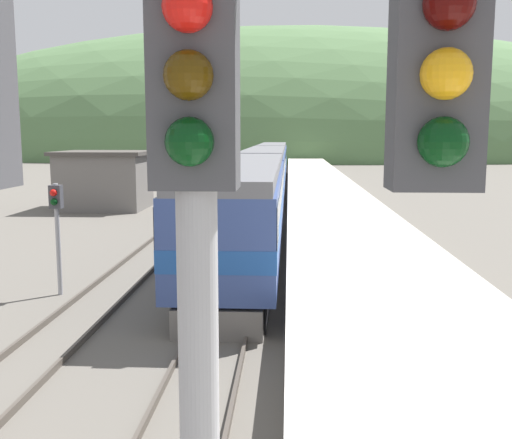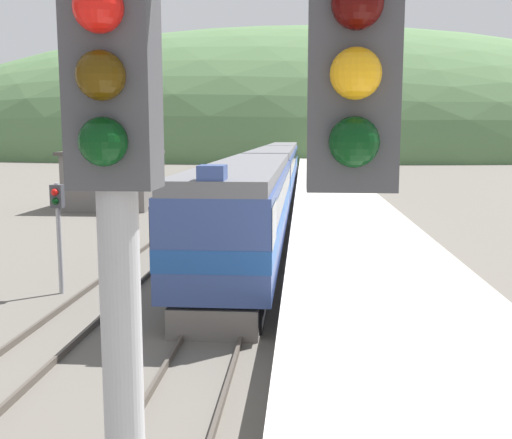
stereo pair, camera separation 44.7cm
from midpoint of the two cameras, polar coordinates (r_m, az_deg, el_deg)
name	(u,v)px [view 2 (the right image)]	position (r m, az deg, el deg)	size (l,w,h in m)	color
track_main	(284,176)	(69.05, 2.87, 4.13)	(1.52, 180.00, 0.16)	#4C443D
track_siding	(250,176)	(69.27, -0.37, 4.15)	(1.52, 180.00, 0.16)	#4C443D
platform	(330,189)	(49.12, 7.32, 2.93)	(5.41, 140.00, 1.05)	#BCB5A5
distant_hills	(294,155)	(138.28, 3.70, 6.13)	(190.36, 85.66, 55.93)	#517547
station_shed	(113,179)	(41.10, -13.14, 3.74)	(5.91, 5.26, 3.82)	slate
express_train_lead_car	(248,207)	(23.51, -0.27, 1.22)	(2.93, 19.55, 4.23)	black
carriage_second	(274,172)	(44.46, 1.98, 4.50)	(2.92, 20.35, 3.87)	black
carriage_third	(283,160)	(65.64, 2.80, 5.69)	(2.92, 20.35, 3.87)	black
signal_mast_main	(116,219)	(2.87, -8.83, 0.08)	(3.30, 0.42, 6.74)	#9E9EA3
signal_post_siding	(58,214)	(19.35, -17.74, 0.46)	(0.36, 0.42, 3.47)	#9E9EA3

